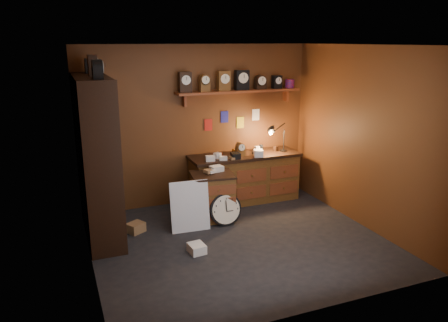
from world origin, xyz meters
TOP-DOWN VIEW (x-y plane):
  - floor at (0.00, 0.00)m, footprint 4.00×4.00m
  - room_shell at (0.04, 0.11)m, footprint 4.02×3.62m
  - shelving_unit at (-1.79, 0.98)m, footprint 0.47×1.60m
  - workbench at (0.74, 1.47)m, footprint 1.94×0.66m
  - low_cabinet at (-0.06, 0.91)m, footprint 0.72×0.64m
  - big_round_clock at (0.04, 0.62)m, footprint 0.51×0.17m
  - white_panel at (-0.52, 0.63)m, footprint 0.59×0.20m
  - mini_fridge at (0.21, 1.39)m, footprint 0.51×0.53m
  - floor_box_a at (-1.30, 0.85)m, footprint 0.30×0.29m
  - floor_box_b at (-0.66, -0.10)m, footprint 0.22×0.26m
  - floor_box_c at (-0.44, 0.94)m, footprint 0.29×0.25m

SIDE VIEW (x-z plane):
  - floor at x=0.00m, z-range 0.00..0.00m
  - white_panel at x=-0.52m, z-range -0.38..0.38m
  - floor_box_b at x=-0.66m, z-range 0.00..0.12m
  - floor_box_a at x=-1.30m, z-range 0.00..0.14m
  - floor_box_c at x=-0.44m, z-range 0.00..0.20m
  - mini_fridge at x=0.21m, z-range 0.00..0.46m
  - big_round_clock at x=0.04m, z-range -0.01..0.50m
  - low_cabinet at x=-0.06m, z-range -0.01..0.83m
  - workbench at x=0.74m, z-range -0.21..1.15m
  - shelving_unit at x=-1.79m, z-range -0.03..2.54m
  - room_shell at x=0.04m, z-range 0.37..3.08m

